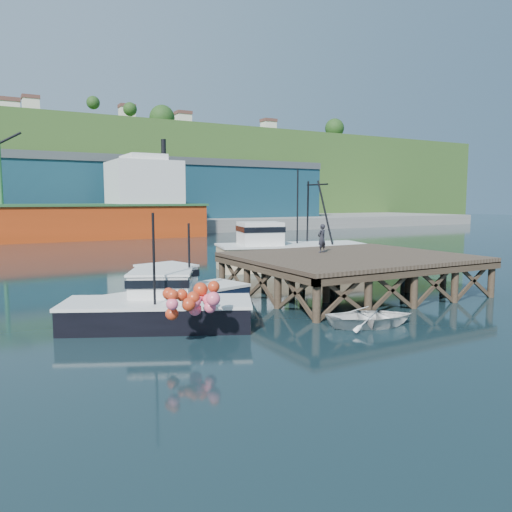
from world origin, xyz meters
TOP-DOWN VIEW (x-y plane):
  - ground at (0.00, 0.00)m, footprint 300.00×300.00m
  - wharf at (5.50, -0.19)m, footprint 12.00×10.00m
  - far_quay at (0.00, 70.00)m, footprint 160.00×40.00m
  - warehouse_mid at (0.00, 65.00)m, footprint 28.00×16.00m
  - warehouse_right at (30.00, 65.00)m, footprint 30.00×16.00m
  - cargo_ship at (-8.46, 48.00)m, footprint 55.50×10.00m
  - hillside at (0.00, 100.00)m, footprint 220.00×50.00m
  - boat_navy at (-4.61, 0.16)m, footprint 7.01×4.53m
  - boat_black at (-6.20, -2.01)m, footprint 8.02×6.70m
  - trawler at (7.69, 9.74)m, footprint 11.67×6.55m
  - dinghy at (1.39, -6.31)m, footprint 4.24×3.59m
  - dockworker at (4.80, 1.76)m, footprint 0.69×0.54m

SIDE VIEW (x-z plane):
  - ground at x=0.00m, z-range 0.00..0.00m
  - dinghy at x=1.39m, z-range 0.00..0.75m
  - boat_navy at x=-4.61m, z-range -1.24..2.90m
  - boat_black at x=-6.20m, z-range -1.48..3.19m
  - far_quay at x=0.00m, z-range 0.00..2.00m
  - trawler at x=7.69m, z-range -2.17..5.22m
  - wharf at x=5.50m, z-range 0.63..3.25m
  - dockworker at x=4.80m, z-range 2.12..3.78m
  - cargo_ship at x=-8.46m, z-range -3.56..10.19m
  - warehouse_mid at x=0.00m, z-range 2.00..11.00m
  - warehouse_right at x=30.00m, z-range 2.00..11.00m
  - hillside at x=0.00m, z-range 0.00..22.00m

